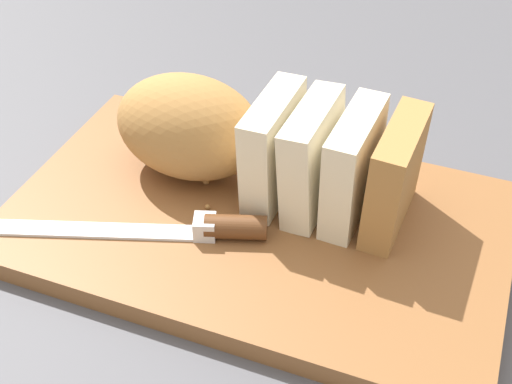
% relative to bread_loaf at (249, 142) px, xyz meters
% --- Properties ---
extents(ground_plane, '(3.00, 3.00, 0.00)m').
position_rel_bread_loaf_xyz_m(ground_plane, '(0.03, -0.04, -0.07)').
color(ground_plane, '#4C4C51').
extents(cutting_board, '(0.48, 0.30, 0.02)m').
position_rel_bread_loaf_xyz_m(cutting_board, '(0.03, -0.04, -0.06)').
color(cutting_board, brown).
rests_on(cutting_board, ground_plane).
extents(bread_loaf, '(0.30, 0.11, 0.11)m').
position_rel_bread_loaf_xyz_m(bread_loaf, '(0.00, 0.00, 0.00)').
color(bread_loaf, '#A8753D').
rests_on(bread_loaf, cutting_board).
extents(bread_knife, '(0.24, 0.11, 0.02)m').
position_rel_bread_loaf_xyz_m(bread_knife, '(-0.01, -0.09, -0.04)').
color(bread_knife, silver).
rests_on(bread_knife, cutting_board).
extents(crumb_near_knife, '(0.00, 0.00, 0.00)m').
position_rel_bread_loaf_xyz_m(crumb_near_knife, '(-0.00, -0.07, -0.05)').
color(crumb_near_knife, '#A8753D').
rests_on(crumb_near_knife, cutting_board).
extents(crumb_near_loaf, '(0.01, 0.01, 0.01)m').
position_rel_bread_loaf_xyz_m(crumb_near_loaf, '(-0.04, -0.02, -0.05)').
color(crumb_near_loaf, '#A8753D').
rests_on(crumb_near_loaf, cutting_board).
extents(crumb_stray_left, '(0.00, 0.00, 0.00)m').
position_rel_bread_loaf_xyz_m(crumb_stray_left, '(-0.02, -0.05, -0.05)').
color(crumb_stray_left, '#A8753D').
rests_on(crumb_stray_left, cutting_board).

